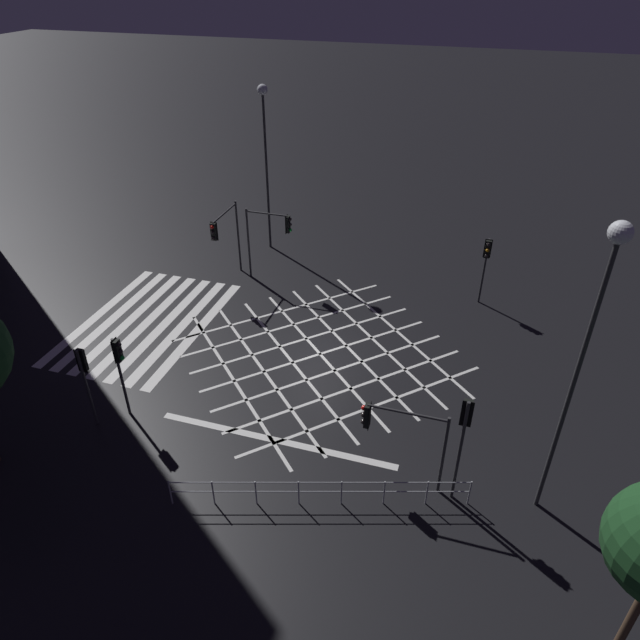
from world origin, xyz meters
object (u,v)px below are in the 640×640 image
at_px(traffic_light_sw_main, 225,231).
at_px(traffic_light_ne_main, 464,430).
at_px(traffic_light_ne_cross, 397,428).
at_px(traffic_light_nw_main, 486,258).
at_px(street_lamp_east, 265,134).
at_px(traffic_light_se_main, 84,371).
at_px(traffic_light_sw_cross, 270,230).
at_px(traffic_light_se_cross, 120,362).
at_px(street_lamp_west, 595,316).

height_order(traffic_light_sw_main, traffic_light_ne_main, traffic_light_sw_main).
xyz_separation_m(traffic_light_ne_cross, traffic_light_nw_main, (-12.90, 2.00, 0.13)).
height_order(traffic_light_ne_cross, street_lamp_east, street_lamp_east).
xyz_separation_m(traffic_light_sw_main, street_lamp_east, (-4.87, 0.49, 3.77)).
xyz_separation_m(traffic_light_se_main, traffic_light_ne_cross, (-0.49, 11.43, -0.05)).
bearing_deg(traffic_light_sw_cross, traffic_light_ne_main, -47.55).
distance_m(traffic_light_se_cross, street_lamp_west, 15.92).
distance_m(traffic_light_ne_main, traffic_light_ne_cross, 2.10).
bearing_deg(traffic_light_sw_main, traffic_light_se_cross, 3.94).
bearing_deg(traffic_light_se_main, traffic_light_nw_main, -45.08).
height_order(street_lamp_east, street_lamp_west, street_lamp_west).
distance_m(traffic_light_se_main, street_lamp_east, 17.01).
relative_size(traffic_light_sw_cross, traffic_light_nw_main, 1.13).
bearing_deg(street_lamp_east, traffic_light_sw_cross, 23.04).
bearing_deg(traffic_light_sw_main, traffic_light_se_main, -1.23).
xyz_separation_m(traffic_light_ne_main, street_lamp_west, (-0.43, 2.70, 4.41)).
xyz_separation_m(traffic_light_ne_main, traffic_light_sw_cross, (-12.11, -11.08, 0.00)).
relative_size(traffic_light_ne_cross, street_lamp_west, 0.33).
distance_m(traffic_light_se_main, traffic_light_ne_cross, 11.44).
bearing_deg(traffic_light_sw_cross, traffic_light_se_cross, -96.72).
bearing_deg(street_lamp_east, traffic_light_sw_main, -5.80).
relative_size(traffic_light_sw_main, traffic_light_ne_main, 1.00).
bearing_deg(traffic_light_se_main, traffic_light_sw_cross, -10.72).
xyz_separation_m(traffic_light_se_cross, street_lamp_east, (-15.65, -0.25, 4.29)).
xyz_separation_m(traffic_light_nw_main, street_lamp_west, (12.51, 2.73, 4.82)).
height_order(traffic_light_se_cross, traffic_light_sw_cross, traffic_light_sw_cross).
relative_size(traffic_light_ne_main, traffic_light_sw_cross, 1.03).
bearing_deg(traffic_light_sw_cross, traffic_light_ne_cross, -53.15).
distance_m(traffic_light_se_cross, street_lamp_east, 16.23).
height_order(traffic_light_nw_main, street_lamp_west, street_lamp_west).
bearing_deg(street_lamp_east, traffic_light_nw_main, 76.58).
bearing_deg(traffic_light_ne_cross, street_lamp_west, -175.27).
xyz_separation_m(traffic_light_sw_main, traffic_light_sw_cross, (-1.02, 2.13, -0.11)).
bearing_deg(traffic_light_sw_cross, street_lamp_west, -40.29).
height_order(traffic_light_se_main, street_lamp_east, street_lamp_east).
distance_m(traffic_light_sw_main, traffic_light_nw_main, 13.32).
distance_m(traffic_light_ne_main, street_lamp_west, 5.19).
bearing_deg(traffic_light_se_cross, traffic_light_ne_cross, -1.51).
bearing_deg(traffic_light_sw_main, traffic_light_ne_cross, 45.34).
distance_m(traffic_light_sw_cross, street_lamp_east, 5.71).
bearing_deg(street_lamp_east, traffic_light_ne_main, 38.54).
height_order(traffic_light_ne_cross, street_lamp_west, street_lamp_west).
distance_m(traffic_light_sw_cross, traffic_light_se_main, 12.80).
bearing_deg(traffic_light_se_main, street_lamp_east, -2.59).
height_order(traffic_light_sw_cross, street_lamp_west, street_lamp_west).
distance_m(traffic_light_nw_main, street_lamp_east, 13.73).
bearing_deg(traffic_light_sw_cross, traffic_light_nw_main, 4.26).
bearing_deg(street_lamp_east, traffic_light_se_main, -2.59).
height_order(traffic_light_sw_cross, traffic_light_se_main, traffic_light_sw_cross).
xyz_separation_m(street_lamp_east, street_lamp_west, (15.54, 15.42, 0.53)).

